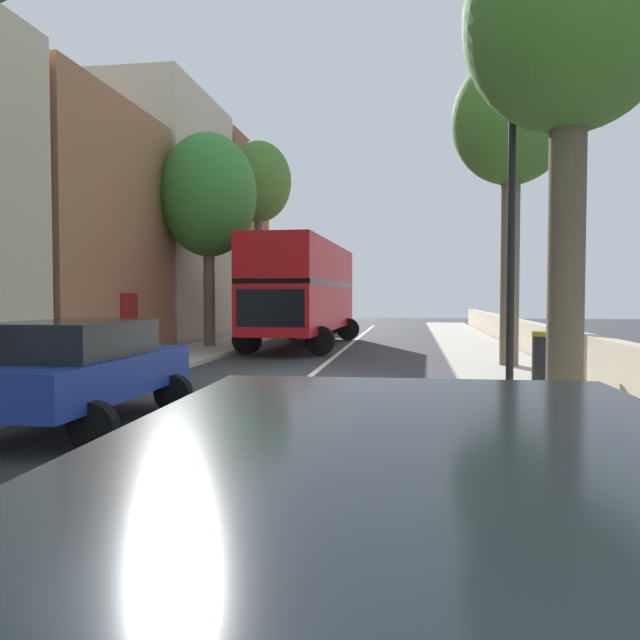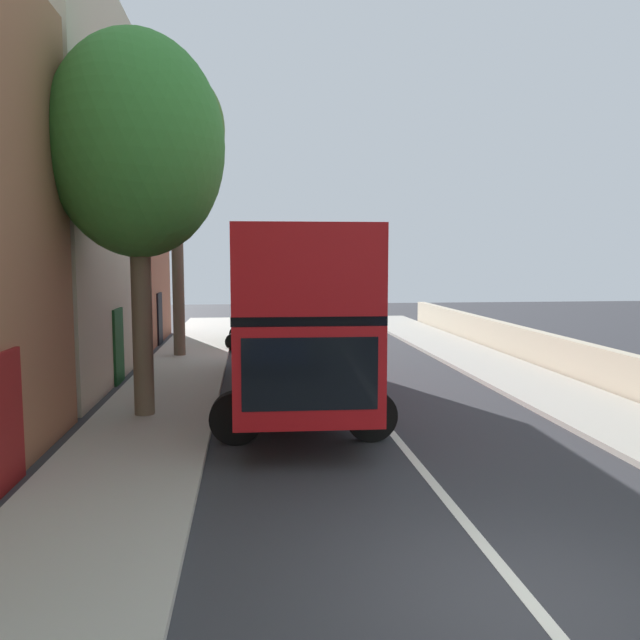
# 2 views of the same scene
# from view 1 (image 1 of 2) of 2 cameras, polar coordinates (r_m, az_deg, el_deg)

# --- Properties ---
(ground_plane) EXTENTS (84.00, 84.00, 0.00)m
(ground_plane) POSITION_cam_1_polar(r_m,az_deg,el_deg) (14.92, -1.26, -5.50)
(ground_plane) COLOR #333338
(road_centre_line) EXTENTS (0.16, 54.00, 0.01)m
(road_centre_line) POSITION_cam_1_polar(r_m,az_deg,el_deg) (14.92, -1.26, -5.49)
(road_centre_line) COLOR silver
(road_centre_line) RESTS_ON ground
(sidewalk_left) EXTENTS (2.60, 60.00, 0.12)m
(sidewalk_left) POSITION_cam_1_polar(r_m,az_deg,el_deg) (16.46, -18.39, -4.68)
(sidewalk_left) COLOR #B2ADA3
(sidewalk_left) RESTS_ON ground
(sidewalk_right) EXTENTS (2.60, 60.00, 0.12)m
(sidewalk_right) POSITION_cam_1_polar(r_m,az_deg,el_deg) (14.90, 17.74, -5.39)
(sidewalk_right) COLOR #B2ADA3
(sidewalk_right) RESTS_ON ground
(terraced_houses_left) EXTENTS (4.07, 47.68, 10.99)m
(terraced_houses_left) POSITION_cam_1_polar(r_m,az_deg,el_deg) (19.40, -26.62, 10.05)
(terraced_houses_left) COLOR brown
(terraced_houses_left) RESTS_ON ground
(boundary_wall_right) EXTENTS (0.36, 54.00, 1.15)m
(boundary_wall_right) POSITION_cam_1_polar(r_m,az_deg,el_deg) (15.17, 23.56, -3.38)
(boundary_wall_right) COLOR beige
(boundary_wall_right) RESTS_ON ground
(double_decker_bus) EXTENTS (3.78, 10.79, 4.06)m
(double_decker_bus) POSITION_cam_1_polar(r_m,az_deg,el_deg) (24.41, -1.46, 3.05)
(double_decker_bus) COLOR red
(double_decker_bus) RESTS_ON ground
(parked_car_blue_left_1) EXTENTS (2.45, 4.38, 1.64)m
(parked_car_blue_left_1) POSITION_cam_1_polar(r_m,az_deg,el_deg) (10.09, -21.31, -4.04)
(parked_car_blue_left_1) COLOR #1E389E
(parked_car_blue_left_1) RESTS_ON ground
(parked_car_green_left_2) EXTENTS (2.54, 4.16, 1.62)m
(parked_car_green_left_2) POSITION_cam_1_polar(r_m,az_deg,el_deg) (34.15, 0.02, 0.43)
(parked_car_green_left_2) COLOR #1E6038
(parked_car_green_left_2) RESTS_ON ground
(street_tree_left_2) EXTENTS (3.63, 3.63, 8.04)m
(street_tree_left_2) POSITION_cam_1_polar(r_m,az_deg,el_deg) (24.01, -10.31, 11.25)
(street_tree_left_2) COLOR brown
(street_tree_left_2) RESTS_ON sidewalk_left
(street_tree_right_3) EXTENTS (3.20, 3.20, 8.41)m
(street_tree_right_3) POSITION_cam_1_polar(r_m,az_deg,el_deg) (18.14, 17.37, 16.89)
(street_tree_right_3) COLOR brown
(street_tree_right_3) RESTS_ON sidewalk_right
(street_tree_left_4) EXTENTS (3.38, 3.38, 9.81)m
(street_tree_left_4) POSITION_cam_1_polar(r_m,az_deg,el_deg) (32.29, -5.75, 12.50)
(street_tree_left_4) COLOR brown
(street_tree_left_4) RESTS_ON sidewalk_left
(street_tree_right_5) EXTENTS (3.50, 3.50, 8.39)m
(street_tree_right_5) POSITION_cam_1_polar(r_m,az_deg,el_deg) (11.95, 22.20, 23.96)
(street_tree_right_5) COLOR brown
(street_tree_right_5) RESTS_ON sidewalk_right
(lamppost_right) EXTENTS (0.32, 0.32, 6.31)m
(lamppost_right) POSITION_cam_1_polar(r_m,az_deg,el_deg) (11.93, 17.38, 10.80)
(lamppost_right) COLOR black
(lamppost_right) RESTS_ON sidewalk_right
(litter_bin_right) EXTENTS (0.55, 0.55, 1.15)m
(litter_bin_right) POSITION_cam_1_polar(r_m,az_deg,el_deg) (13.83, 20.15, -3.35)
(litter_bin_right) COLOR black
(litter_bin_right) RESTS_ON sidewalk_right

